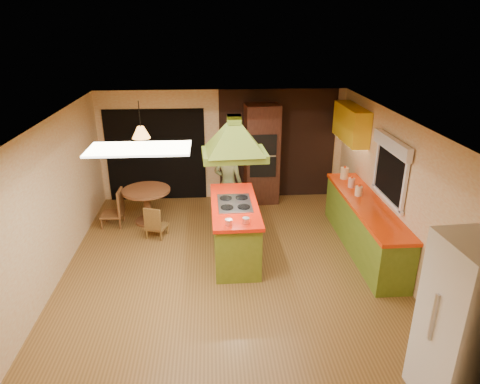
{
  "coord_description": "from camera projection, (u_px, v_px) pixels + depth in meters",
  "views": [
    {
      "loc": [
        -0.25,
        -6.12,
        3.9
      ],
      "look_at": [
        0.22,
        0.66,
        1.15
      ],
      "focal_mm": 32.0,
      "sensor_mm": 36.0,
      "label": 1
    }
  ],
  "objects": [
    {
      "name": "ground",
      "position": [
        230.0,
        271.0,
        7.14
      ],
      "size": [
        6.5,
        6.5,
        0.0
      ],
      "primitive_type": "plane",
      "color": "brown",
      "rests_on": "ground"
    },
    {
      "name": "room_walls",
      "position": [
        229.0,
        202.0,
        6.67
      ],
      "size": [
        5.5,
        6.5,
        6.5
      ],
      "color": "beige",
      "rests_on": "ground"
    },
    {
      "name": "ceiling_plane",
      "position": [
        228.0,
        123.0,
        6.2
      ],
      "size": [
        6.5,
        6.5,
        0.0
      ],
      "primitive_type": "plane",
      "rotation": [
        3.14,
        0.0,
        0.0
      ],
      "color": "silver",
      "rests_on": "room_walls"
    },
    {
      "name": "brick_panel",
      "position": [
        277.0,
        145.0,
        9.74
      ],
      "size": [
        2.64,
        0.03,
        2.5
      ],
      "primitive_type": "cube",
      "color": "#381E14",
      "rests_on": "ground"
    },
    {
      "name": "nook_opening",
      "position": [
        156.0,
        156.0,
        9.64
      ],
      "size": [
        2.2,
        0.03,
        2.1
      ],
      "primitive_type": "cube",
      "color": "black",
      "rests_on": "ground"
    },
    {
      "name": "right_counter",
      "position": [
        364.0,
        225.0,
        7.68
      ],
      "size": [
        0.62,
        3.05,
        0.92
      ],
      "color": "olive",
      "rests_on": "ground"
    },
    {
      "name": "upper_cabinets",
      "position": [
        351.0,
        124.0,
        8.61
      ],
      "size": [
        0.34,
        1.4,
        0.7
      ],
      "primitive_type": "cube",
      "color": "yellow",
      "rests_on": "room_walls"
    },
    {
      "name": "window_right",
      "position": [
        391.0,
        159.0,
        7.02
      ],
      "size": [
        0.12,
        1.35,
        1.06
      ],
      "color": "black",
      "rests_on": "room_walls"
    },
    {
      "name": "fluor_panel",
      "position": [
        139.0,
        149.0,
        5.03
      ],
      "size": [
        1.2,
        0.6,
        0.03
      ],
      "primitive_type": "cube",
      "color": "white",
      "rests_on": "ceiling_plane"
    },
    {
      "name": "kitchen_island",
      "position": [
        235.0,
        229.0,
        7.48
      ],
      "size": [
        0.82,
        1.97,
        0.99
      ],
      "rotation": [
        0.0,
        0.0,
        0.01
      ],
      "color": "olive",
      "rests_on": "ground"
    },
    {
      "name": "range_hood",
      "position": [
        234.0,
        131.0,
        6.82
      ],
      "size": [
        1.08,
        0.8,
        0.79
      ],
      "rotation": [
        0.0,
        0.0,
        0.06
      ],
      "color": "#5B731C",
      "rests_on": "ceiling_plane"
    },
    {
      "name": "man",
      "position": [
        228.0,
        184.0,
        8.58
      ],
      "size": [
        0.71,
        0.6,
        1.65
      ],
      "primitive_type": "imported",
      "rotation": [
        0.0,
        0.0,
        2.74
      ],
      "color": "#4A4E29",
      "rests_on": "ground"
    },
    {
      "name": "refrigerator",
      "position": [
        471.0,
        327.0,
        4.35
      ],
      "size": [
        0.86,
        0.82,
        1.98
      ],
      "primitive_type": "cube",
      "rotation": [
        0.0,
        0.0,
        0.06
      ],
      "color": "white",
      "rests_on": "ground"
    },
    {
      "name": "wall_oven",
      "position": [
        262.0,
        154.0,
        9.5
      ],
      "size": [
        0.77,
        0.64,
        2.22
      ],
      "rotation": [
        0.0,
        0.0,
        0.06
      ],
      "color": "#462216",
      "rests_on": "ground"
    },
    {
      "name": "dining_table",
      "position": [
        147.0,
        199.0,
        8.68
      ],
      "size": [
        0.96,
        0.96,
        0.73
      ],
      "rotation": [
        0.0,
        0.0,
        -0.03
      ],
      "color": "brown",
      "rests_on": "ground"
    },
    {
      "name": "chair_left",
      "position": [
        112.0,
        208.0,
        8.59
      ],
      "size": [
        0.44,
        0.44,
        0.77
      ],
      "primitive_type": null,
      "rotation": [
        0.0,
        0.0,
        -1.61
      ],
      "color": "brown",
      "rests_on": "ground"
    },
    {
      "name": "chair_near",
      "position": [
        156.0,
        221.0,
        8.16
      ],
      "size": [
        0.45,
        0.45,
        0.65
      ],
      "primitive_type": null,
      "rotation": [
        0.0,
        0.0,
        2.81
      ],
      "color": "brown",
      "rests_on": "ground"
    },
    {
      "name": "pendant_lamp",
      "position": [
        141.0,
        132.0,
        8.16
      ],
      "size": [
        0.45,
        0.45,
        0.22
      ],
      "primitive_type": "cone",
      "rotation": [
        0.0,
        0.0,
        -0.38
      ],
      "color": "#FF9E3F",
      "rests_on": "ceiling_plane"
    },
    {
      "name": "canister_large",
      "position": [
        344.0,
        173.0,
        8.57
      ],
      "size": [
        0.2,
        0.2,
        0.23
      ],
      "primitive_type": "cylinder",
      "rotation": [
        0.0,
        0.0,
        -0.35
      ],
      "color": "#F4EBC4",
      "rests_on": "right_counter"
    },
    {
      "name": "canister_medium",
      "position": [
        351.0,
        183.0,
        8.15
      ],
      "size": [
        0.16,
        0.16,
        0.18
      ],
      "primitive_type": "cylinder",
      "rotation": [
        0.0,
        0.0,
        0.29
      ],
      "color": "beige",
      "rests_on": "right_counter"
    },
    {
      "name": "canister_small",
      "position": [
        359.0,
        191.0,
        7.76
      ],
      "size": [
        0.17,
        0.17,
        0.17
      ],
      "primitive_type": "cylinder",
      "rotation": [
        0.0,
        0.0,
        0.33
      ],
      "color": "#FCEECB",
      "rests_on": "right_counter"
    }
  ]
}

